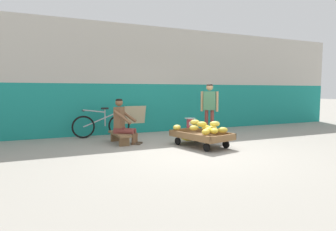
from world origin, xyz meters
TOP-DOWN VIEW (x-y plane):
  - ground_plane at (0.00, 0.00)m, footprint 80.00×80.00m
  - back_wall at (0.00, 3.29)m, footprint 16.00×0.30m
  - banana_cart at (0.44, 0.41)m, footprint 1.15×1.59m
  - banana_pile at (0.49, 0.36)m, footprint 1.06×1.28m
  - low_bench at (-1.26, 1.58)m, footprint 0.35×1.11m
  - vendor_seated at (-1.19, 1.53)m, footprint 0.74×0.68m
  - plastic_crate at (0.66, 1.38)m, footprint 0.36×0.28m
  - weighing_scale at (0.66, 1.38)m, footprint 0.30×0.30m
  - bicycle_near_left at (-1.49, 2.76)m, footprint 1.66×0.48m
  - sign_board at (-0.40, 3.12)m, footprint 0.70×0.28m
  - customer_adult at (1.25, 1.35)m, footprint 0.41×0.35m
  - shopping_bag at (0.91, 0.89)m, footprint 0.18×0.12m

SIDE VIEW (x-z plane):
  - ground_plane at x=0.00m, z-range 0.00..0.00m
  - shopping_bag at x=0.91m, z-range 0.00..0.24m
  - plastic_crate at x=0.66m, z-range 0.00..0.30m
  - low_bench at x=-1.26m, z-range 0.06..0.33m
  - banana_cart at x=0.44m, z-range 0.06..0.42m
  - bicycle_near_left at x=-1.49m, z-range -0.08..0.78m
  - sign_board at x=-0.40m, z-range 0.00..0.87m
  - weighing_scale at x=0.66m, z-range 0.31..0.60m
  - banana_pile at x=0.49m, z-range 0.33..0.59m
  - vendor_seated at x=-1.19m, z-range 0.00..1.14m
  - customer_adult at x=1.25m, z-range 0.19..1.72m
  - back_wall at x=0.00m, z-range 0.00..3.38m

